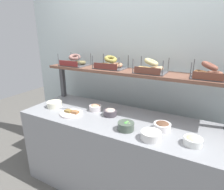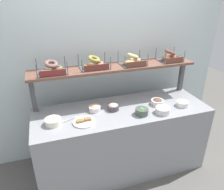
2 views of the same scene
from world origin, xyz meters
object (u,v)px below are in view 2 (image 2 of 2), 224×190
object	(u,v)px
bowl_cream_cheese	(163,110)
bowl_potato_salad	(53,121)
serving_spoon_near_plate	(72,119)
bowl_chocolate_spread	(157,102)
bagel_basket_everything	(94,64)
bagel_basket_poppy	(52,69)
serving_plate_white	(84,122)
bagel_basket_plain	(133,61)
bowl_veggie_mix	(142,111)
bowl_tuna_salad	(113,107)
bagel_basket_cinnamon_raisin	(170,57)
bowl_lox_spread	(95,108)
bowl_egg_salad	(182,103)

from	to	relation	value
bowl_cream_cheese	bowl_potato_salad	xyz separation A→B (m)	(-1.17, 0.14, -0.00)
serving_spoon_near_plate	bowl_potato_salad	bearing A→B (deg)	-170.03
bowl_chocolate_spread	bagel_basket_everything	size ratio (longest dim) A/B	0.45
bowl_cream_cheese	bagel_basket_poppy	bearing A→B (deg)	157.03
serving_plate_white	bagel_basket_everything	xyz separation A→B (m)	(0.23, 0.42, 0.46)
bowl_potato_salad	bagel_basket_plain	size ratio (longest dim) A/B	0.56
bagel_basket_poppy	bowl_veggie_mix	bearing A→B (deg)	-26.06
bowl_tuna_salad	serving_spoon_near_plate	bearing A→B (deg)	-172.79
bowl_potato_salad	bagel_basket_cinnamon_raisin	distance (m)	1.59
bowl_potato_salad	serving_spoon_near_plate	world-z (taller)	bowl_potato_salad
bowl_cream_cheese	bowl_veggie_mix	world-z (taller)	bowl_cream_cheese
serving_spoon_near_plate	bagel_basket_plain	distance (m)	0.97
bowl_cream_cheese	bagel_basket_everything	bearing A→B (deg)	141.88
bowl_veggie_mix	bagel_basket_everything	distance (m)	0.75
bagel_basket_plain	bagel_basket_cinnamon_raisin	bearing A→B (deg)	0.71
bagel_basket_cinnamon_raisin	bowl_lox_spread	bearing A→B (deg)	-168.76
bowl_egg_salad	bagel_basket_plain	bearing A→B (deg)	139.86
bowl_chocolate_spread	bowl_lox_spread	bearing A→B (deg)	173.46
serving_spoon_near_plate	bagel_basket_poppy	distance (m)	0.57
bowl_egg_salad	serving_spoon_near_plate	distance (m)	1.28
bowl_chocolate_spread	bagel_basket_cinnamon_raisin	world-z (taller)	bagel_basket_cinnamon_raisin
bagel_basket_cinnamon_raisin	bowl_chocolate_spread	bearing A→B (deg)	-134.44
bowl_cream_cheese	bagel_basket_poppy	world-z (taller)	bagel_basket_poppy
bowl_potato_salad	bagel_basket_plain	xyz separation A→B (m)	(0.99, 0.33, 0.44)
serving_spoon_near_plate	bagel_basket_everything	bearing A→B (deg)	44.00
bowl_cream_cheese	bowl_lox_spread	bearing A→B (deg)	158.33
bagel_basket_cinnamon_raisin	bowl_potato_salad	bearing A→B (deg)	-167.16
bowl_egg_salad	bowl_veggie_mix	bearing A→B (deg)	-176.80
bowl_cream_cheese	bowl_potato_salad	world-z (taller)	bowl_cream_cheese
bowl_cream_cheese	bagel_basket_plain	world-z (taller)	bagel_basket_plain
bowl_veggie_mix	bagel_basket_poppy	bearing A→B (deg)	153.94
bowl_tuna_salad	bagel_basket_everything	distance (m)	0.53
bowl_lox_spread	serving_spoon_near_plate	world-z (taller)	bowl_lox_spread
bowl_egg_salad	bagel_basket_poppy	size ratio (longest dim) A/B	0.44
serving_plate_white	bowl_cream_cheese	bearing A→B (deg)	-5.12
bowl_veggie_mix	bowl_tuna_salad	bearing A→B (deg)	143.38
bowl_lox_spread	bowl_potato_salad	xyz separation A→B (m)	(-0.46, -0.14, 0.00)
bowl_egg_salad	bowl_cream_cheese	world-z (taller)	bowl_cream_cheese
serving_spoon_near_plate	bowl_lox_spread	bearing A→B (deg)	20.53
bowl_veggie_mix	bowl_lox_spread	world-z (taller)	bowl_veggie_mix
bowl_veggie_mix	bagel_basket_poppy	xyz separation A→B (m)	(-0.87, 0.43, 0.44)
bowl_lox_spread	bowl_veggie_mix	bearing A→B (deg)	-26.81
bowl_chocolate_spread	bowl_lox_spread	world-z (taller)	bowl_chocolate_spread
bowl_chocolate_spread	bagel_basket_plain	distance (m)	0.57
bowl_potato_salad	bagel_basket_poppy	xyz separation A→B (m)	(0.06, 0.33, 0.44)
bowl_egg_salad	bowl_tuna_salad	bearing A→B (deg)	168.29
bowl_chocolate_spread	bagel_basket_everything	distance (m)	0.86
bagel_basket_plain	bagel_basket_cinnamon_raisin	world-z (taller)	bagel_basket_cinnamon_raisin
bowl_cream_cheese	bowl_veggie_mix	size ratio (longest dim) A/B	1.13
bowl_cream_cheese	bowl_chocolate_spread	xyz separation A→B (m)	(0.04, 0.19, -0.00)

